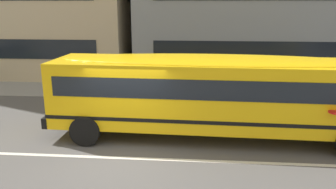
# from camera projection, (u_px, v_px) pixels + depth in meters

# --- Properties ---
(ground_plane) EXTENTS (400.00, 400.00, 0.00)m
(ground_plane) POSITION_uv_depth(u_px,v_px,m) (122.00, 158.00, 9.86)
(ground_plane) COLOR #54514F
(sidewalk_far) EXTENTS (120.00, 3.00, 0.01)m
(sidewalk_far) POSITION_uv_depth(u_px,v_px,m) (154.00, 91.00, 17.47)
(sidewalk_far) COLOR gray
(sidewalk_far) RESTS_ON ground_plane
(lane_centreline) EXTENTS (110.00, 0.16, 0.01)m
(lane_centreline) POSITION_uv_depth(u_px,v_px,m) (122.00, 158.00, 9.86)
(lane_centreline) COLOR silver
(lane_centreline) RESTS_ON ground_plane
(school_bus) EXTENTS (12.46, 3.18, 2.77)m
(school_bus) POSITION_uv_depth(u_px,v_px,m) (221.00, 90.00, 11.03)
(school_bus) COLOR yellow
(school_bus) RESTS_ON ground_plane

